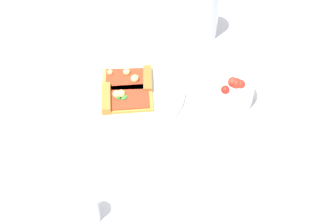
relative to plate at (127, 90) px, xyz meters
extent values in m
plane|color=silver|center=(0.03, 0.01, -0.01)|extent=(2.40, 2.40, 0.00)
cylinder|color=white|center=(0.00, 0.00, 0.00)|extent=(0.27, 0.27, 0.01)
cube|color=gold|center=(0.00, 0.02, 0.01)|extent=(0.13, 0.10, 0.01)
cube|color=#A36B2D|center=(0.04, 0.03, 0.02)|extent=(0.03, 0.08, 0.02)
cube|color=red|center=(0.00, 0.02, 0.02)|extent=(0.11, 0.09, 0.00)
cylinder|color=#388433|center=(0.02, 0.03, 0.02)|extent=(0.02, 0.02, 0.00)
sphere|color=#F2D87F|center=(0.02, 0.02, 0.02)|extent=(0.02, 0.02, 0.02)
sphere|color=#F2D87F|center=(-0.01, 0.04, 0.02)|extent=(0.02, 0.02, 0.02)
sphere|color=#EAD172|center=(-0.05, 0.03, 0.02)|extent=(0.01, 0.01, 0.01)
cube|color=gold|center=(0.01, -0.03, 0.01)|extent=(0.13, 0.10, 0.01)
cube|color=#B77A33|center=(-0.04, -0.05, 0.02)|extent=(0.04, 0.08, 0.02)
cube|color=red|center=(0.01, -0.03, 0.02)|extent=(0.11, 0.09, 0.00)
cylinder|color=#388433|center=(0.00, -0.04, 0.02)|extent=(0.02, 0.02, 0.00)
sphere|color=#F2D87F|center=(-0.02, -0.03, 0.02)|extent=(0.02, 0.02, 0.02)
cylinder|color=#2D722D|center=(-0.01, -0.04, 0.02)|extent=(0.01, 0.01, 0.00)
sphere|color=#EAD172|center=(-0.01, -0.03, 0.02)|extent=(0.02, 0.02, 0.02)
cylinder|color=white|center=(0.24, 0.01, 0.02)|extent=(0.10, 0.10, 0.05)
torus|color=white|center=(0.24, 0.01, 0.05)|extent=(0.10, 0.10, 0.01)
sphere|color=red|center=(0.22, -0.01, 0.05)|extent=(0.02, 0.02, 0.02)
sphere|color=red|center=(0.24, 0.01, 0.05)|extent=(0.02, 0.02, 0.02)
sphere|color=red|center=(0.26, 0.01, 0.05)|extent=(0.02, 0.02, 0.02)
sphere|color=red|center=(0.25, 0.02, 0.05)|extent=(0.03, 0.03, 0.03)
sphere|color=red|center=(0.24, 0.01, 0.05)|extent=(0.02, 0.02, 0.02)
cylinder|color=silver|center=(0.15, 0.23, 0.06)|extent=(0.08, 0.08, 0.14)
cylinder|color=#592D0F|center=(0.15, 0.23, 0.06)|extent=(0.07, 0.07, 0.12)
cube|color=white|center=(0.14, -0.27, -0.01)|extent=(0.14, 0.16, 0.00)
cylinder|color=silver|center=(0.00, -0.32, 0.03)|extent=(0.03, 0.03, 0.07)
cone|color=silver|center=(0.00, -0.32, 0.07)|extent=(0.03, 0.03, 0.01)
camera|label=1|loc=(0.19, -0.68, 0.77)|focal=47.52mm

